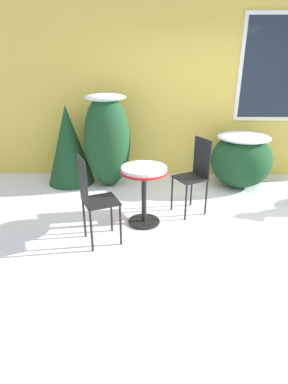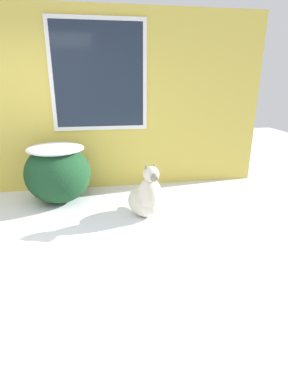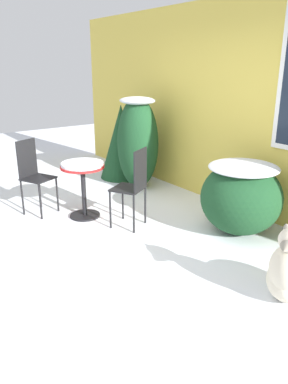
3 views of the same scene
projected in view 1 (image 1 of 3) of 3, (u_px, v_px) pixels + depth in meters
ground_plane at (223, 235)px, 3.55m from camera, size 16.00×16.00×0.00m
house_wall at (208, 93)px, 5.01m from camera, size 8.00×0.10×2.78m
shrub_left at (107, 139)px, 4.74m from camera, size 0.73×0.62×1.47m
shrub_middle at (241, 158)px, 4.82m from camera, size 0.96×0.97×0.88m
evergreen_bush at (69, 145)px, 4.90m from camera, size 0.77×0.77×1.29m
patio_table at (144, 180)px, 3.61m from camera, size 0.57×0.57×0.75m
patio_chair_near_table at (195, 173)px, 3.92m from camera, size 0.49×0.49×1.01m
patio_chair_far_side at (94, 197)px, 3.20m from camera, size 0.48×0.48×1.01m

